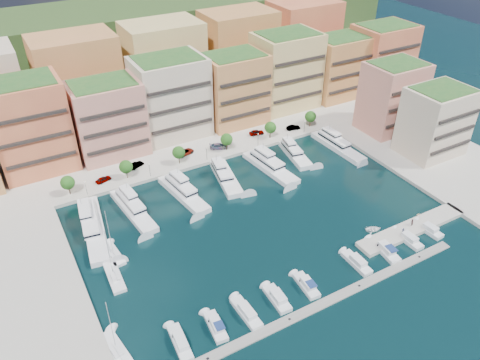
{
  "coord_description": "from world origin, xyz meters",
  "views": [
    {
      "loc": [
        -50.67,
        -78.39,
        74.7
      ],
      "look_at": [
        -0.37,
        10.35,
        6.0
      ],
      "focal_mm": 35.0,
      "sensor_mm": 36.0,
      "label": 1
    }
  ],
  "objects": [
    {
      "name": "car_1",
      "position": [
        -19.91,
        37.7,
        1.79
      ],
      "size": [
        5.06,
        3.38,
        1.58
      ],
      "primitive_type": "imported",
      "rotation": [
        0.0,
        0.0,
        1.96
      ],
      "color": "gray",
      "rests_on": "north_quay"
    },
    {
      "name": "cruiser_2",
      "position": [
        -18.72,
        -24.6,
        0.55
      ],
      "size": [
        2.77,
        8.99,
        2.55
      ],
      "color": "silver",
      "rests_on": "ground"
    },
    {
      "name": "yacht_6",
      "position": [
        39.76,
        19.13,
        1.21
      ],
      "size": [
        5.1,
        21.7,
        7.3
      ],
      "color": "white",
      "rests_on": "ground"
    },
    {
      "name": "apartment_2",
      "position": [
        -23.0,
        49.99,
        12.31
      ],
      "size": [
        20.0,
        15.5,
        22.8
      ],
      "color": "tan",
      "rests_on": "north_quay"
    },
    {
      "name": "sailboat_1",
      "position": [
        -38.67,
        -1.55,
        0.3
      ],
      "size": [
        3.26,
        10.72,
        13.2
      ],
      "color": "white",
      "rests_on": "ground"
    },
    {
      "name": "east_quay",
      "position": [
        62.0,
        -8.0,
        0.0
      ],
      "size": [
        34.0,
        76.0,
        2.0
      ],
      "primitive_type": "cube",
      "color": "#9E998E",
      "rests_on": "ground"
    },
    {
      "name": "cruiser_6",
      "position": [
        10.05,
        -24.59,
        0.55
      ],
      "size": [
        2.66,
        8.21,
        2.55
      ],
      "color": "silver",
      "rests_on": "ground"
    },
    {
      "name": "lamppost_3",
      "position": [
        18.0,
        31.2,
        3.83
      ],
      "size": [
        0.3,
        0.3,
        4.2
      ],
      "color": "black",
      "rests_on": "north_quay"
    },
    {
      "name": "cruiser_4",
      "position": [
        -3.86,
        -24.6,
        0.57
      ],
      "size": [
        3.2,
        7.77,
        2.66
      ],
      "color": "silver",
      "rests_on": "ground"
    },
    {
      "name": "sailboat_0",
      "position": [
        -43.88,
        -20.19,
        0.31
      ],
      "size": [
        4.22,
        9.93,
        13.2
      ],
      "color": "white",
      "rests_on": "ground"
    },
    {
      "name": "apartment_3",
      "position": [
        -2.0,
        51.99,
        13.81
      ],
      "size": [
        22.0,
        16.5,
        25.8
      ],
      "color": "beige",
      "rests_on": "north_quay"
    },
    {
      "name": "tree_4",
      "position": [
        24.0,
        33.5,
        4.74
      ],
      "size": [
        3.8,
        3.8,
        5.65
      ],
      "color": "#473323",
      "rests_on": "north_quay"
    },
    {
      "name": "tender_3",
      "position": [
        35.83,
        -18.82,
        0.39
      ],
      "size": [
        1.68,
        1.52,
        0.77
      ],
      "primitive_type": "imported",
      "rotation": [
        0.0,
        0.0,
        1.38
      ],
      "color": "beige",
      "rests_on": "ground"
    },
    {
      "name": "south_pontoon",
      "position": [
        -3.0,
        -30.0,
        0.0
      ],
      "size": [
        72.0,
        2.2,
        0.35
      ],
      "primitive_type": "cube",
      "color": "gray",
      "rests_on": "ground"
    },
    {
      "name": "apartment_5",
      "position": [
        42.0,
        51.99,
        14.31
      ],
      "size": [
        22.0,
        16.5,
        26.8
      ],
      "color": "#D2B86F",
      "rests_on": "north_quay"
    },
    {
      "name": "car_5",
      "position": [
        33.85,
        34.44,
        1.77
      ],
      "size": [
        4.9,
        2.53,
        1.54
      ],
      "primitive_type": "imported",
      "rotation": [
        0.0,
        0.0,
        1.37
      ],
      "color": "gray",
      "rests_on": "north_quay"
    },
    {
      "name": "apartment_east_a",
      "position": [
        62.0,
        19.99,
        12.31
      ],
      "size": [
        18.0,
        14.5,
        22.8
      ],
      "color": "tan",
      "rests_on": "east_quay"
    },
    {
      "name": "apartment_6",
      "position": [
        64.0,
        49.99,
        12.31
      ],
      "size": [
        20.0,
        15.5,
        22.8
      ],
      "color": "#BB7A44",
      "rests_on": "north_quay"
    },
    {
      "name": "yacht_1",
      "position": [
        -27.51,
        19.18,
        1.09
      ],
      "size": [
        6.32,
        21.63,
        7.3
      ],
      "color": "white",
      "rests_on": "ground"
    },
    {
      "name": "ground",
      "position": [
        0.0,
        0.0,
        0.0
      ],
      "size": [
        400.0,
        400.0,
        0.0
      ],
      "primitive_type": "plane",
      "color": "black",
      "rests_on": "ground"
    },
    {
      "name": "sailboat_2",
      "position": [
        -36.76,
        5.07,
        0.32
      ],
      "size": [
        3.51,
        8.62,
        13.2
      ],
      "color": "white",
      "rests_on": "ground"
    },
    {
      "name": "yacht_5",
      "position": [
        25.22,
        21.53,
        1.21
      ],
      "size": [
        7.25,
        16.82,
        7.3
      ],
      "color": "white",
      "rests_on": "ground"
    },
    {
      "name": "lamppost_4",
      "position": [
        36.0,
        31.2,
        3.83
      ],
      "size": [
        0.3,
        0.3,
        4.2
      ],
      "color": "black",
      "rests_on": "north_quay"
    },
    {
      "name": "backblock_4",
      "position": [
        65.0,
        74.0,
        16.0
      ],
      "size": [
        26.0,
        18.0,
        30.0
      ],
      "primitive_type": "cube",
      "color": "#DB7A49",
      "rests_on": "north_quay"
    },
    {
      "name": "car_3",
      "position": [
        6.26,
        35.54,
        1.84
      ],
      "size": [
        6.23,
        4.41,
        1.68
      ],
      "primitive_type": "imported",
      "rotation": [
        0.0,
        0.0,
        1.17
      ],
      "color": "gray",
      "rests_on": "north_quay"
    },
    {
      "name": "tree_2",
      "position": [
        -8.0,
        33.5,
        4.74
      ],
      "size": [
        3.8,
        3.8,
        5.65
      ],
      "color": "#473323",
      "rests_on": "north_quay"
    },
    {
      "name": "apartment_1",
      "position": [
        -44.0,
        51.99,
        14.31
      ],
      "size": [
        20.0,
        16.5,
        26.8
      ],
      "color": "#DB7A49",
      "rests_on": "north_quay"
    },
    {
      "name": "backblock_2",
      "position": [
        5.0,
        74.0,
        16.0
      ],
      "size": [
        26.0,
        18.0,
        30.0
      ],
      "primitive_type": "cube",
      "color": "#D2B86F",
      "rests_on": "north_quay"
    },
    {
      "name": "person_1",
      "position": [
        30.25,
        -21.4,
        1.9
      ],
      "size": [
        1.02,
        0.88,
        1.8
      ],
      "primitive_type": "imported",
      "rotation": [
        0.0,
        0.0,
        3.39
      ],
      "color": "#482F2B",
      "rests_on": "finger_pier"
    },
    {
      "name": "tree_1",
      "position": [
        -24.0,
        33.5,
        4.74
      ],
      "size": [
        3.8,
        3.8,
        5.65
      ],
      "color": "#473323",
      "rests_on": "north_quay"
    },
    {
      "name": "west_quay",
      "position": [
        -62.0,
        -8.0,
        0.0
      ],
      "size": [
        34.0,
        76.0,
        2.0
      ],
      "primitive_type": "cube",
      "color": "#9E998E",
      "rests_on": "ground"
    },
    {
      "name": "backblock_1",
      "position": [
        -25.0,
        74.0,
        16.0
      ],
      "size": [
        26.0,
        18.0,
        30.0
      ],
      "primitive_type": "cube",
      "color": "#CD7D4D",
      "rests_on": "north_quay"
    },
    {
      "name": "cruiser_9",
      "position": [
        33.16,
        -24.58,
        0.55
      ],
      "size": [
        2.96,
        7.25,
        2.55
      ],
      "color": "silver",
      "rests_on": "ground"
    },
    {
      "name": "car_4",
      "position": [
        21.28,
        37.52,
        1.84
      ],
      "size": [
        5.21,
        2.82,
        1.68
      ],
      "primitive_type": "imported",
      "rotation": [
        0.0,
        0.0,
        1.39
      ],
      "color": "gray",
      "rests_on": "north_quay"
    },
    {
      "name": "cruiser_3",
      "position": [
        -11.3,
        -24.58,
        0.55
      ],
      "size": [
        3.12,
        7.81,
        2.55
      ],
      "color": "silver",
      "rests_on": "ground"
    },
    {
      "name": "backblock_3",
      "position": [
        35.0,
        74.0,
        16.0
      ],
      "size": [
        26.0,
        18.0,
        30.0
      ],
      "primitive_type": "cube",
      "color": "#BB7A44",
      "rests_on": "north_quay"
    },
    {
      "name": "tree_0",
      "position": [
        -40.0,
        33.5,
        4.74
      ],
      "size": [
        3.8,
        3.8,
        5.65
      ],
      "color": "#473323",
      "rests_on": "north_quay"
    },
    {
      "name": "yacht_0",
      "position": [
        -38.25,
        17.14,
        1.21
      ],
      "size": [
        8.2,
        26.28,
        7.3
      ],
      "color": "white",
      "rests_on": "ground"
    },
    {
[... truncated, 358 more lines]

